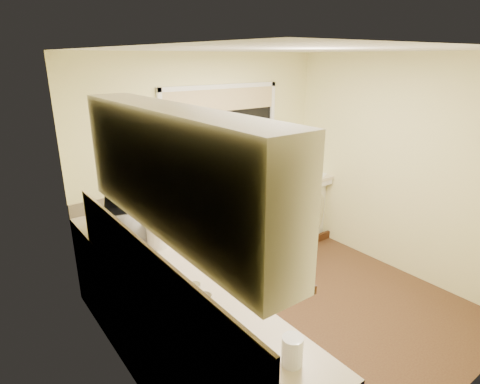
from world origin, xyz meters
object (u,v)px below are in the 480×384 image
object	(u,v)px
cup_left	(205,302)
plant_a	(182,174)
soap_bottle_green	(265,156)
dish_rack	(274,180)
glass_jug	(292,351)
steel_jar	(195,291)
plant_c	(226,166)
tripod	(304,218)
laptop	(188,196)
kettle	(157,233)
plant_b	(207,168)
soap_bottle_clear	(268,159)
plant_d	(247,161)
washing_machine	(299,205)
microwave	(129,219)
cup_back	(281,173)

from	to	relation	value
cup_left	plant_a	bearing A→B (deg)	64.59
soap_bottle_green	dish_rack	bearing A→B (deg)	-100.09
glass_jug	steel_jar	bearing A→B (deg)	96.76
plant_a	plant_c	xyz separation A→B (m)	(0.59, -0.01, -0.00)
dish_rack	steel_jar	size ratio (longest dim) A/B	3.77
tripod	laptop	bearing A→B (deg)	150.41
kettle	glass_jug	size ratio (longest dim) A/B	1.44
plant_b	soap_bottle_clear	distance (m)	0.96
plant_d	soap_bottle_green	size ratio (longest dim) A/B	0.86
soap_bottle_clear	tripod	bearing A→B (deg)	-89.60
cup_left	dish_rack	bearing A→B (deg)	39.07
plant_a	soap_bottle_green	xyz separation A→B (m)	(1.22, 0.02, 0.02)
laptop	plant_b	world-z (taller)	plant_b
tripod	soap_bottle_clear	world-z (taller)	soap_bottle_clear
washing_machine	microwave	distance (m)	2.70
washing_machine	laptop	xyz separation A→B (m)	(-1.74, -0.01, 0.51)
microwave	soap_bottle_clear	distance (m)	2.26
laptop	soap_bottle_clear	size ratio (longest dim) A/B	2.24
glass_jug	cup_left	distance (m)	0.68
kettle	microwave	size ratio (longest dim) A/B	0.42
laptop	soap_bottle_clear	world-z (taller)	soap_bottle_clear
laptop	tripod	size ratio (longest dim) A/B	0.38
dish_rack	soap_bottle_green	world-z (taller)	soap_bottle_green
tripod	steel_jar	size ratio (longest dim) A/B	10.34
kettle	cup_left	distance (m)	0.98
kettle	microwave	bearing A→B (deg)	107.58
tripod	glass_jug	distance (m)	2.89
cup_left	tripod	bearing A→B (deg)	29.74
plant_b	cup_left	size ratio (longest dim) A/B	2.65
washing_machine	glass_jug	world-z (taller)	glass_jug
microwave	plant_a	bearing A→B (deg)	-34.49
tripod	steel_jar	distance (m)	2.50
tripod	steel_jar	xyz separation A→B (m)	(-2.20, -1.13, 0.42)
washing_machine	microwave	xyz separation A→B (m)	(-2.59, -0.47, 0.60)
plant_b	soap_bottle_clear	world-z (taller)	plant_b
laptop	plant_a	distance (m)	0.27
kettle	plant_a	world-z (taller)	plant_a
glass_jug	plant_a	size ratio (longest dim) A/B	0.71
soap_bottle_green	cup_back	bearing A→B (deg)	-35.33
laptop	dish_rack	size ratio (longest dim) A/B	1.03
plant_d	soap_bottle_green	world-z (taller)	soap_bottle_green
laptop	plant_a	size ratio (longest dim) A/B	1.77
washing_machine	plant_a	distance (m)	1.86
glass_jug	soap_bottle_clear	bearing A→B (deg)	51.45
kettle	microwave	xyz separation A→B (m)	(-0.11, 0.34, 0.04)
kettle	tripod	world-z (taller)	kettle
glass_jug	plant_a	bearing A→B (deg)	72.65
washing_machine	dish_rack	distance (m)	0.72
plant_a	plant_c	size ratio (longest dim) A/B	1.02
washing_machine	plant_a	xyz separation A→B (m)	(-1.71, 0.17, 0.71)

